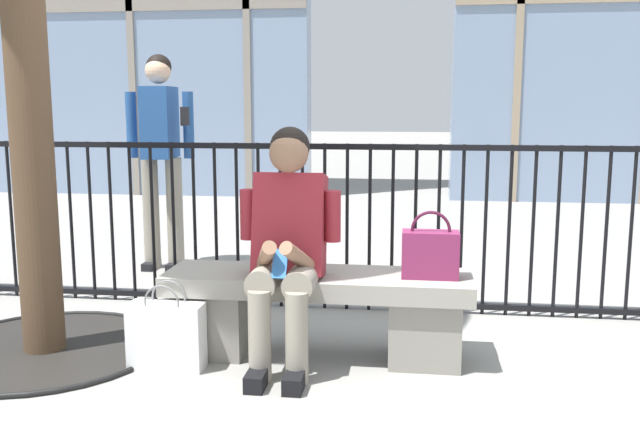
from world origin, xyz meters
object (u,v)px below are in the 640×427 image
object	(u,v)px
bystander_at_railing	(161,145)
shopping_bag	(166,335)
handbag_on_bench	(430,253)
stone_bench	(317,306)
seated_person_with_phone	(287,240)

from	to	relation	value
bystander_at_railing	shopping_bag	bearing A→B (deg)	-69.43
handbag_on_bench	shopping_bag	size ratio (longest dim) A/B	0.77
shopping_bag	bystander_at_railing	distance (m)	2.36
shopping_bag	handbag_on_bench	bearing A→B (deg)	11.59
stone_bench	shopping_bag	distance (m)	0.79
handbag_on_bench	shopping_bag	xyz separation A→B (m)	(-1.31, -0.27, -0.40)
handbag_on_bench	shopping_bag	world-z (taller)	handbag_on_bench
handbag_on_bench	bystander_at_railing	size ratio (longest dim) A/B	0.20
stone_bench	seated_person_with_phone	xyz separation A→B (m)	(-0.14, -0.13, 0.38)
seated_person_with_phone	shopping_bag	distance (m)	0.78
seated_person_with_phone	shopping_bag	xyz separation A→B (m)	(-0.59, -0.15, -0.48)
handbag_on_bench	bystander_at_railing	xyz separation A→B (m)	(-2.09, 1.80, 0.42)
stone_bench	seated_person_with_phone	distance (m)	0.42
shopping_bag	bystander_at_railing	bearing A→B (deg)	110.57
seated_person_with_phone	bystander_at_railing	size ratio (longest dim) A/B	0.71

